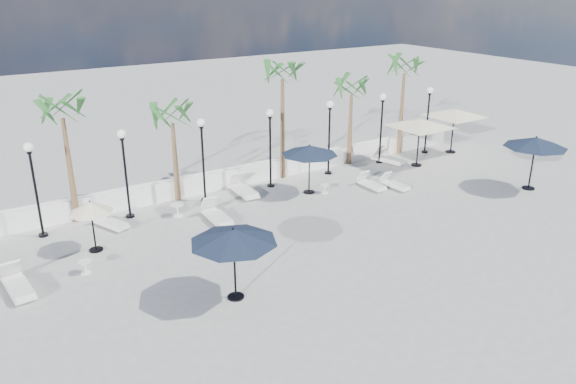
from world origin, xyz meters
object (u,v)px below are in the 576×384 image
lounger_1 (217,215)px  parasol_navy_right (536,143)px  lounger_5 (395,184)px  lounger_4 (372,184)px  parasol_navy_left (234,236)px  parasol_cream_small (90,208)px  lounger_2 (111,222)px  parasol_cream_sq_b (455,109)px  lounger_6 (388,159)px  parasol_navy_mid (310,150)px  lounger_0 (18,285)px  parasol_cream_sq_a (420,120)px  lounger_3 (244,189)px

lounger_1 → parasol_navy_right: bearing=-15.1°
lounger_5 → lounger_4: bearing=142.7°
parasol_navy_left → lounger_5: bearing=22.9°
parasol_navy_left → parasol_navy_right: parasol_navy_right is taller
parasol_cream_small → lounger_1: bearing=0.1°
lounger_2 → parasol_cream_sq_b: (19.81, -0.18, 2.33)m
lounger_1 → parasol_navy_left: size_ratio=0.75×
lounger_1 → lounger_6: 11.64m
parasol_navy_mid → parasol_cream_small: size_ratio=1.32×
lounger_1 → parasol_navy_mid: parasol_navy_mid is taller
lounger_0 → parasol_navy_left: parasol_navy_left is taller
lounger_1 → parasol_navy_left: 6.47m
lounger_0 → parasol_navy_mid: size_ratio=0.77×
lounger_2 → parasol_cream_sq_a: 16.54m
parasol_cream_sq_a → lounger_4: bearing=-162.7°
lounger_0 → lounger_6: (19.38, 3.76, -0.01)m
parasol_navy_right → lounger_2: bearing=160.7°
lounger_4 → parasol_navy_left: size_ratio=0.61×
lounger_0 → parasol_navy_left: 7.34m
parasol_navy_right → lounger_5: bearing=146.4°
lounger_0 → lounger_1: bearing=7.1°
parasol_cream_sq_a → lounger_0: bearing=-172.8°
lounger_1 → parasol_cream_small: parasol_cream_small is taller
lounger_5 → parasol_cream_sq_a: (3.41, 1.97, 2.35)m
lounger_2 → lounger_4: bearing=-32.6°
lounger_1 → lounger_5: size_ratio=1.27×
lounger_1 → parasol_cream_sq_a: 12.68m
lounger_6 → parasol_cream_sq_a: bearing=-64.9°
lounger_2 → lounger_4: lounger_2 is taller
lounger_3 → parasol_cream_sq_b: (13.47, -0.50, 2.28)m
lounger_5 → parasol_cream_sq_b: parasol_cream_sq_b is taller
parasol_navy_left → parasol_navy_mid: (7.31, 6.46, -0.07)m
lounger_1 → lounger_6: bearing=13.1°
lounger_5 → parasol_navy_left: parasol_navy_left is taller
lounger_6 → lounger_0: bearing=176.1°
lounger_6 → parasol_cream_small: bearing=172.4°
parasol_cream_sq_a → lounger_2: bearing=176.9°
lounger_5 → parasol_navy_mid: bearing=150.9°
lounger_6 → parasol_navy_right: size_ratio=0.68×
parasol_navy_mid → lounger_4: bearing=-21.2°
lounger_3 → lounger_6: size_ratio=1.07×
lounger_2 → parasol_cream_sq_a: bearing=-25.1°
lounger_4 → parasol_cream_small: 13.18m
lounger_1 → parasol_navy_left: (-2.16, -5.79, 1.90)m
lounger_4 → parasol_cream_sq_a: size_ratio=0.30×
lounger_1 → parasol_cream_small: (-5.01, -0.01, 1.46)m
parasol_navy_left → parasol_cream_small: bearing=116.3°
lounger_2 → lounger_0: bearing=-161.2°
lounger_5 → parasol_cream_small: size_ratio=0.82×
parasol_navy_right → parasol_cream_small: bearing=166.6°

